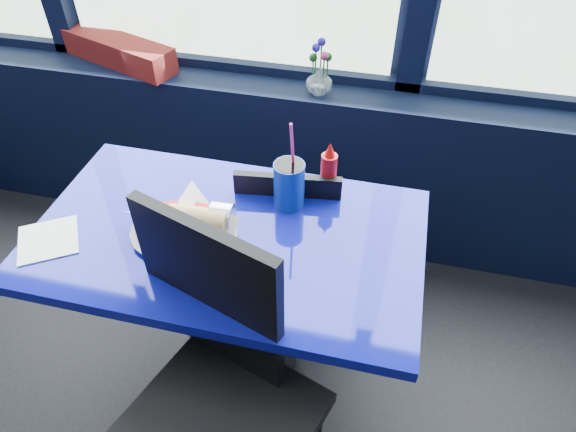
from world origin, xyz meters
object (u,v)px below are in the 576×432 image
object	(u,v)px
food_basket	(185,227)
flower_vase	(319,78)
near_table	(231,272)
chair_near_front	(217,375)
chair_near_back	(298,232)
soda_cup	(289,184)
planter_box	(119,51)
ketchup_bottle	(329,171)

from	to	relation	value
food_basket	flower_vase	bearing A→B (deg)	95.88
near_table	chair_near_front	distance (m)	0.39
chair_near_front	flower_vase	xyz separation A→B (m)	(0.04, 1.20, 0.27)
flower_vase	near_table	bearing A→B (deg)	-98.84
near_table	food_basket	xyz separation A→B (m)	(-0.12, -0.04, 0.22)
chair_near_front	chair_near_back	size ratio (longest dim) A/B	1.25
near_table	soda_cup	distance (m)	0.36
planter_box	ketchup_bottle	xyz separation A→B (m)	(1.05, -0.61, -0.02)
near_table	food_basket	world-z (taller)	food_basket
near_table	ketchup_bottle	xyz separation A→B (m)	(0.27, 0.27, 0.27)
near_table	soda_cup	bearing A→B (deg)	49.62
planter_box	flower_vase	distance (m)	0.91
chair_near_front	planter_box	xyz separation A→B (m)	(-0.87, 1.26, 0.26)
food_basket	chair_near_front	bearing A→B (deg)	-37.69
planter_box	soda_cup	bearing A→B (deg)	-16.87
ketchup_bottle	soda_cup	distance (m)	0.14
planter_box	flower_vase	xyz separation A→B (m)	(0.91, -0.06, 0.01)
chair_near_front	ketchup_bottle	bearing A→B (deg)	93.23
chair_near_front	planter_box	world-z (taller)	chair_near_front
chair_near_front	food_basket	size ratio (longest dim) A/B	2.84
near_table	planter_box	distance (m)	1.21
flower_vase	food_basket	distance (m)	0.90
soda_cup	planter_box	bearing A→B (deg)	143.38
food_basket	ketchup_bottle	xyz separation A→B (m)	(0.38, 0.31, 0.05)
ketchup_bottle	soda_cup	bearing A→B (deg)	-142.39
near_table	chair_near_front	size ratio (longest dim) A/B	1.16
chair_near_back	planter_box	distance (m)	1.15
near_table	chair_near_back	world-z (taller)	chair_near_back
ketchup_bottle	soda_cup	world-z (taller)	soda_cup
chair_near_back	ketchup_bottle	distance (m)	0.38
near_table	chair_near_back	distance (m)	0.37
near_table	chair_near_front	world-z (taller)	chair_near_front
chair_near_front	soda_cup	bearing A→B (deg)	101.77
chair_near_back	food_basket	xyz separation A→B (m)	(-0.27, -0.37, 0.31)
chair_near_back	food_basket	bearing A→B (deg)	45.94
chair_near_front	chair_near_back	distance (m)	0.72
near_table	flower_vase	world-z (taller)	flower_vase
flower_vase	food_basket	xyz separation A→B (m)	(-0.25, -0.86, -0.08)
planter_box	food_basket	size ratio (longest dim) A/B	1.55
food_basket	soda_cup	distance (m)	0.35
planter_box	chair_near_front	bearing A→B (deg)	-35.68
near_table	flower_vase	distance (m)	0.88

